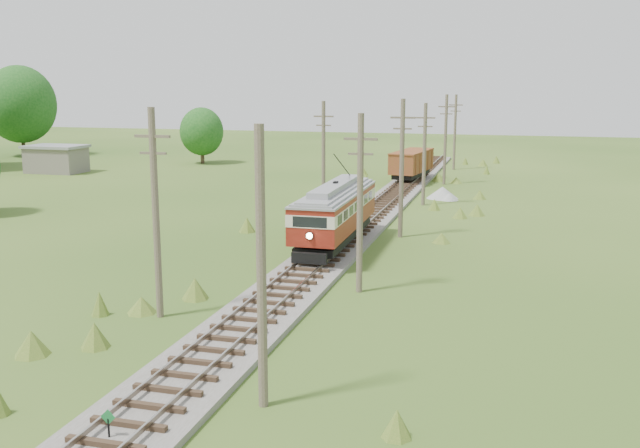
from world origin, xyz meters
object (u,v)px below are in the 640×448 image
(streetcar, at_px, (335,209))
(gondola, at_px, (412,163))
(switch_marker, at_px, (108,424))
(gravel_pile, at_px, (443,193))

(streetcar, xyz_separation_m, gondola, (-0.00, 31.41, -0.52))
(switch_marker, distance_m, streetcar, 24.82)
(gondola, height_order, gravel_pile, gondola)
(streetcar, distance_m, gravel_pile, 22.11)
(gravel_pile, bearing_deg, streetcar, -101.22)
(switch_marker, relative_size, gondola, 0.13)
(streetcar, height_order, gondola, streetcar)
(switch_marker, bearing_deg, streetcar, 89.54)
(streetcar, height_order, gravel_pile, streetcar)
(streetcar, bearing_deg, gravel_pile, 78.08)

